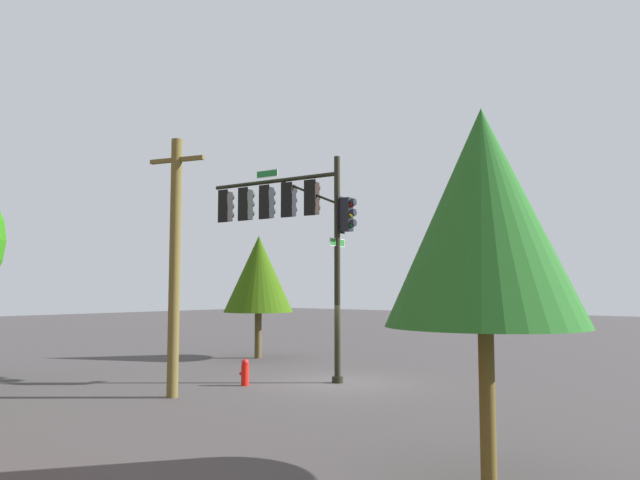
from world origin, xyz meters
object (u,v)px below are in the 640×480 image
(fire_hydrant, at_px, (245,372))
(tree_mid, at_px, (483,217))
(utility_pole, at_px, (175,263))
(signal_pole_assembly, at_px, (291,216))
(tree_far, at_px, (259,274))

(fire_hydrant, xyz_separation_m, tree_mid, (-10.04, 4.32, 3.76))
(utility_pole, height_order, fire_hydrant, utility_pole)
(signal_pole_assembly, height_order, fire_hydrant, signal_pole_assembly)
(tree_mid, bearing_deg, tree_far, -33.34)
(utility_pole, distance_m, tree_far, 9.94)
(signal_pole_assembly, xyz_separation_m, tree_mid, (-10.04, 6.43, -1.40))
(utility_pole, bearing_deg, signal_pole_assembly, -90.21)
(utility_pole, distance_m, tree_mid, 10.18)
(tree_mid, relative_size, tree_far, 1.10)
(utility_pole, xyz_separation_m, tree_mid, (-10.05, 1.56, 0.39))
(signal_pole_assembly, distance_m, tree_far, 6.60)
(signal_pole_assembly, distance_m, fire_hydrant, 5.57)
(signal_pole_assembly, bearing_deg, utility_pole, 89.79)
(signal_pole_assembly, height_order, utility_pole, signal_pole_assembly)
(signal_pole_assembly, distance_m, tree_mid, 12.00)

